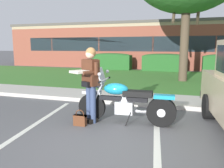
{
  "coord_description": "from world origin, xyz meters",
  "views": [
    {
      "loc": [
        1.14,
        -3.71,
        1.73
      ],
      "look_at": [
        -0.5,
        1.37,
        0.85
      ],
      "focal_mm": 36.87,
      "sensor_mm": 36.0,
      "label": 1
    }
  ],
  "objects_px": {
    "motorcycle": "(129,102)",
    "hedge_center_left": "(164,62)",
    "handbag": "(80,119)",
    "brick_building": "(160,45)",
    "hedge_left": "(111,61)",
    "rider_person": "(90,79)"
  },
  "relations": [
    {
      "from": "rider_person",
      "to": "hedge_center_left",
      "type": "bearing_deg",
      "value": 87.06
    },
    {
      "from": "motorcycle",
      "to": "hedge_left",
      "type": "xyz_separation_m",
      "value": [
        -4.06,
        11.22,
        0.16
      ]
    },
    {
      "from": "rider_person",
      "to": "handbag",
      "type": "height_order",
      "value": "rider_person"
    },
    {
      "from": "motorcycle",
      "to": "rider_person",
      "type": "bearing_deg",
      "value": -166.53
    },
    {
      "from": "motorcycle",
      "to": "hedge_center_left",
      "type": "xyz_separation_m",
      "value": [
        -0.26,
        11.22,
        0.16
      ]
    },
    {
      "from": "motorcycle",
      "to": "hedge_left",
      "type": "bearing_deg",
      "value": 109.9
    },
    {
      "from": "hedge_left",
      "to": "hedge_center_left",
      "type": "relative_size",
      "value": 1.0
    },
    {
      "from": "handbag",
      "to": "hedge_center_left",
      "type": "xyz_separation_m",
      "value": [
        0.72,
        11.7,
        0.51
      ]
    },
    {
      "from": "rider_person",
      "to": "brick_building",
      "type": "relative_size",
      "value": 0.07
    },
    {
      "from": "hedge_left",
      "to": "brick_building",
      "type": "relative_size",
      "value": 0.12
    },
    {
      "from": "handbag",
      "to": "hedge_center_left",
      "type": "height_order",
      "value": "hedge_center_left"
    },
    {
      "from": "rider_person",
      "to": "brick_building",
      "type": "xyz_separation_m",
      "value": [
        -0.36,
        17.03,
        0.82
      ]
    },
    {
      "from": "motorcycle",
      "to": "rider_person",
      "type": "height_order",
      "value": "rider_person"
    },
    {
      "from": "rider_person",
      "to": "brick_building",
      "type": "height_order",
      "value": "brick_building"
    },
    {
      "from": "rider_person",
      "to": "hedge_center_left",
      "type": "relative_size",
      "value": 0.58
    },
    {
      "from": "motorcycle",
      "to": "handbag",
      "type": "bearing_deg",
      "value": -153.81
    },
    {
      "from": "rider_person",
      "to": "hedge_left",
      "type": "bearing_deg",
      "value": 105.69
    },
    {
      "from": "hedge_center_left",
      "to": "brick_building",
      "type": "height_order",
      "value": "brick_building"
    },
    {
      "from": "hedge_center_left",
      "to": "brick_building",
      "type": "xyz_separation_m",
      "value": [
        -0.95,
        5.61,
        1.18
      ]
    },
    {
      "from": "handbag",
      "to": "hedge_center_left",
      "type": "bearing_deg",
      "value": 86.49
    },
    {
      "from": "brick_building",
      "to": "hedge_center_left",
      "type": "bearing_deg",
      "value": -80.41
    },
    {
      "from": "handbag",
      "to": "hedge_left",
      "type": "height_order",
      "value": "hedge_left"
    }
  ]
}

